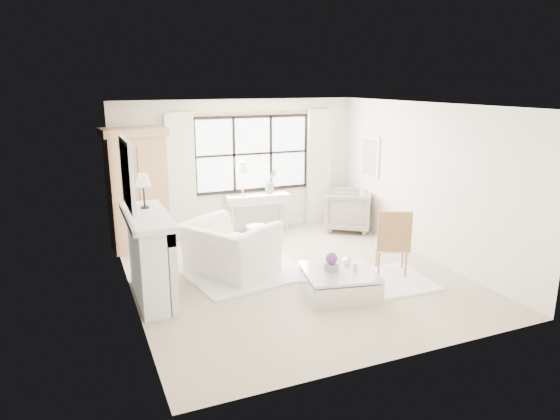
# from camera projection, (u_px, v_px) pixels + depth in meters

# --- Properties ---
(floor) EXTENTS (5.50, 5.50, 0.00)m
(floor) POSITION_uv_depth(u_px,v_px,m) (294.00, 275.00, 8.06)
(floor) COLOR tan
(floor) RESTS_ON ground
(ceiling) EXTENTS (5.50, 5.50, 0.00)m
(ceiling) POSITION_uv_depth(u_px,v_px,m) (295.00, 105.00, 7.39)
(ceiling) COLOR silver
(ceiling) RESTS_ON ground
(wall_back) EXTENTS (5.00, 0.00, 5.00)m
(wall_back) POSITION_uv_depth(u_px,v_px,m) (239.00, 167.00, 10.18)
(wall_back) COLOR white
(wall_back) RESTS_ON ground
(wall_front) EXTENTS (5.00, 0.00, 5.00)m
(wall_front) POSITION_uv_depth(u_px,v_px,m) (402.00, 246.00, 5.27)
(wall_front) COLOR white
(wall_front) RESTS_ON ground
(wall_left) EXTENTS (0.00, 5.50, 5.50)m
(wall_left) POSITION_uv_depth(u_px,v_px,m) (127.00, 209.00, 6.78)
(wall_left) COLOR beige
(wall_left) RESTS_ON ground
(wall_right) EXTENTS (0.00, 5.50, 5.50)m
(wall_right) POSITION_uv_depth(u_px,v_px,m) (425.00, 181.00, 8.67)
(wall_right) COLOR white
(wall_right) RESTS_ON ground
(window_pane) EXTENTS (2.40, 0.02, 1.50)m
(window_pane) POSITION_uv_depth(u_px,v_px,m) (252.00, 154.00, 10.21)
(window_pane) COLOR white
(window_pane) RESTS_ON wall_back
(window_frame) EXTENTS (2.50, 0.04, 1.50)m
(window_frame) POSITION_uv_depth(u_px,v_px,m) (253.00, 154.00, 10.20)
(window_frame) COLOR black
(window_frame) RESTS_ON wall_back
(curtain_rod) EXTENTS (3.30, 0.04, 0.04)m
(curtain_rod) POSITION_uv_depth(u_px,v_px,m) (253.00, 111.00, 9.94)
(curtain_rod) COLOR gold
(curtain_rod) RESTS_ON wall_back
(curtain_left) EXTENTS (0.55, 0.10, 2.47)m
(curtain_left) POSITION_uv_depth(u_px,v_px,m) (181.00, 177.00, 9.66)
(curtain_left) COLOR silver
(curtain_left) RESTS_ON ground
(curtain_right) EXTENTS (0.55, 0.10, 2.47)m
(curtain_right) POSITION_uv_depth(u_px,v_px,m) (319.00, 167.00, 10.79)
(curtain_right) COLOR white
(curtain_right) RESTS_ON ground
(fireplace) EXTENTS (0.58, 1.66, 1.26)m
(fireplace) POSITION_uv_depth(u_px,v_px,m) (148.00, 256.00, 7.04)
(fireplace) COLOR silver
(fireplace) RESTS_ON ground
(mirror_frame) EXTENTS (0.05, 1.15, 0.95)m
(mirror_frame) POSITION_uv_depth(u_px,v_px,m) (127.00, 174.00, 6.67)
(mirror_frame) COLOR silver
(mirror_frame) RESTS_ON wall_left
(mirror_glass) EXTENTS (0.02, 1.00, 0.80)m
(mirror_glass) POSITION_uv_depth(u_px,v_px,m) (129.00, 174.00, 6.68)
(mirror_glass) COLOR #B8BCC4
(mirror_glass) RESTS_ON wall_left
(art_frame) EXTENTS (0.04, 0.62, 0.82)m
(art_frame) POSITION_uv_depth(u_px,v_px,m) (370.00, 157.00, 10.12)
(art_frame) COLOR white
(art_frame) RESTS_ON wall_right
(art_canvas) EXTENTS (0.01, 0.52, 0.72)m
(art_canvas) POSITION_uv_depth(u_px,v_px,m) (369.00, 157.00, 10.11)
(art_canvas) COLOR #B3A48B
(art_canvas) RESTS_ON wall_right
(mantel_lamp) EXTENTS (0.22, 0.22, 0.51)m
(mantel_lamp) POSITION_uv_depth(u_px,v_px,m) (143.00, 182.00, 7.10)
(mantel_lamp) COLOR black
(mantel_lamp) RESTS_ON fireplace
(armoire) EXTENTS (1.18, 0.80, 2.24)m
(armoire) POSITION_uv_depth(u_px,v_px,m) (137.00, 189.00, 9.10)
(armoire) COLOR tan
(armoire) RESTS_ON floor
(console_table) EXTENTS (1.33, 0.56, 0.80)m
(console_table) POSITION_uv_depth(u_px,v_px,m) (257.00, 213.00, 10.30)
(console_table) COLOR silver
(console_table) RESTS_ON floor
(console_lamp) EXTENTS (0.28, 0.28, 0.69)m
(console_lamp) POSITION_uv_depth(u_px,v_px,m) (243.00, 168.00, 9.95)
(console_lamp) COLOR #A57639
(console_lamp) RESTS_ON console_table
(orchid_plant) EXTENTS (0.27, 0.22, 0.49)m
(orchid_plant) POSITION_uv_depth(u_px,v_px,m) (271.00, 181.00, 10.24)
(orchid_plant) COLOR #607C52
(orchid_plant) RESTS_ON console_table
(side_table) EXTENTS (0.40, 0.40, 0.51)m
(side_table) POSITION_uv_depth(u_px,v_px,m) (257.00, 235.00, 9.05)
(side_table) COLOR white
(side_table) RESTS_ON floor
(rug_left) EXTENTS (2.07, 1.61, 0.03)m
(rug_left) POSITION_uv_depth(u_px,v_px,m) (250.00, 274.00, 8.06)
(rug_left) COLOR white
(rug_left) RESTS_ON floor
(rug_right) EXTENTS (1.64, 1.26, 0.03)m
(rug_right) POSITION_uv_depth(u_px,v_px,m) (379.00, 282.00, 7.74)
(rug_right) COLOR white
(rug_right) RESTS_ON floor
(club_armchair) EXTENTS (1.69, 1.75, 0.87)m
(club_armchair) POSITION_uv_depth(u_px,v_px,m) (229.00, 249.00, 7.99)
(club_armchair) COLOR white
(club_armchair) RESTS_ON floor
(wingback_chair) EXTENTS (1.29, 1.28, 0.85)m
(wingback_chair) POSITION_uv_depth(u_px,v_px,m) (348.00, 210.00, 10.44)
(wingback_chair) COLOR gray
(wingback_chair) RESTS_ON floor
(french_chair) EXTENTS (0.65, 0.66, 1.08)m
(french_chair) POSITION_uv_depth(u_px,v_px,m) (391.00, 256.00, 8.04)
(french_chair) COLOR #A27444
(french_chair) RESTS_ON floor
(coffee_table) EXTENTS (1.19, 1.19, 0.38)m
(coffee_table) POSITION_uv_depth(u_px,v_px,m) (339.00, 283.00, 7.27)
(coffee_table) COLOR silver
(coffee_table) RESTS_ON floor
(planter_box) EXTENTS (0.16, 0.16, 0.11)m
(planter_box) POSITION_uv_depth(u_px,v_px,m) (331.00, 267.00, 7.19)
(planter_box) COLOR slate
(planter_box) RESTS_ON coffee_table
(planter_flowers) EXTENTS (0.17, 0.17, 0.17)m
(planter_flowers) POSITION_uv_depth(u_px,v_px,m) (332.00, 258.00, 7.15)
(planter_flowers) COLOR #5D2F75
(planter_flowers) RESTS_ON planter_box
(pillar_candle) EXTENTS (0.08, 0.08, 0.12)m
(pillar_candle) POSITION_uv_depth(u_px,v_px,m) (355.00, 267.00, 7.18)
(pillar_candle) COLOR beige
(pillar_candle) RESTS_ON coffee_table
(coffee_vase) EXTENTS (0.17, 0.17, 0.15)m
(coffee_vase) POSITION_uv_depth(u_px,v_px,m) (347.00, 260.00, 7.45)
(coffee_vase) COLOR silver
(coffee_vase) RESTS_ON coffee_table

